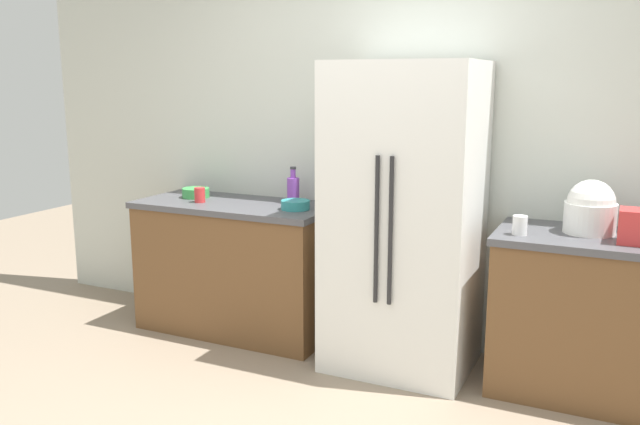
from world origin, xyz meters
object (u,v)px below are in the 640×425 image
object	(u,v)px
rice_cooker	(591,209)
cup_a	(200,195)
cup_b	(520,225)
bowl_a	(196,193)
refrigerator	(404,219)
bowl_b	(295,205)
bottle_a	(293,189)

from	to	relation	value
rice_cooker	cup_a	distance (m)	2.43
cup_b	bowl_a	bearing A→B (deg)	174.91
refrigerator	cup_b	world-z (taller)	refrigerator
refrigerator	bowl_b	distance (m)	0.73
bottle_a	cup_a	xyz separation A→B (m)	(-0.58, -0.24, -0.04)
rice_cooker	bowl_b	world-z (taller)	rice_cooker
bowl_a	bowl_b	bearing A→B (deg)	-5.77
refrigerator	bottle_a	world-z (taller)	refrigerator
bottle_a	cup_b	size ratio (longest dim) A/B	2.36
rice_cooker	cup_a	bearing A→B (deg)	-176.58
cup_b	bowl_a	distance (m)	2.23
cup_a	cup_b	size ratio (longest dim) A/B	0.97
cup_b	rice_cooker	bearing A→B (deg)	31.59
bottle_a	cup_b	world-z (taller)	bottle_a
cup_a	bowl_b	size ratio (longest dim) A/B	0.54
bottle_a	cup_a	size ratio (longest dim) A/B	2.43
rice_cooker	bottle_a	distance (m)	1.85
bottle_a	cup_b	xyz separation A→B (m)	(1.51, -0.30, -0.04)
refrigerator	cup_b	bearing A→B (deg)	-7.86
refrigerator	bottle_a	xyz separation A→B (m)	(-0.84, 0.21, 0.08)
bottle_a	refrigerator	bearing A→B (deg)	-14.04
bottle_a	cup_b	bearing A→B (deg)	-11.34
refrigerator	bowl_b	world-z (taller)	refrigerator
cup_a	cup_b	xyz separation A→B (m)	(2.09, -0.06, 0.00)
cup_a	bowl_a	distance (m)	0.19
refrigerator	rice_cooker	bearing A→B (deg)	6.32
bowl_a	bowl_b	world-z (taller)	bowl_a
rice_cooker	cup_a	xyz separation A→B (m)	(-2.42, -0.14, -0.08)
bowl_a	refrigerator	bearing A→B (deg)	-3.89
cup_a	refrigerator	bearing A→B (deg)	1.37
rice_cooker	bowl_a	size ratio (longest dim) A/B	1.54
rice_cooker	refrigerator	bearing A→B (deg)	-173.68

